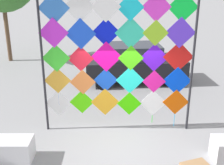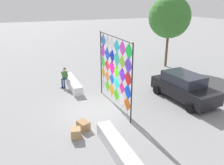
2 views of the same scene
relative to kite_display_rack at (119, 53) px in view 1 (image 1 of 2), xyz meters
The scene contains 3 objects.
ground 2.68m from the kite_display_rack, 84.73° to the right, with size 120.00×120.00×0.00m, color gray.
kite_display_rack is the anchor object (origin of this frame).
parked_car 4.79m from the kite_display_rack, 79.42° to the left, with size 4.54×2.40×1.71m.
Camera 1 is at (-0.28, -6.77, 4.41)m, focal length 45.79 mm.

